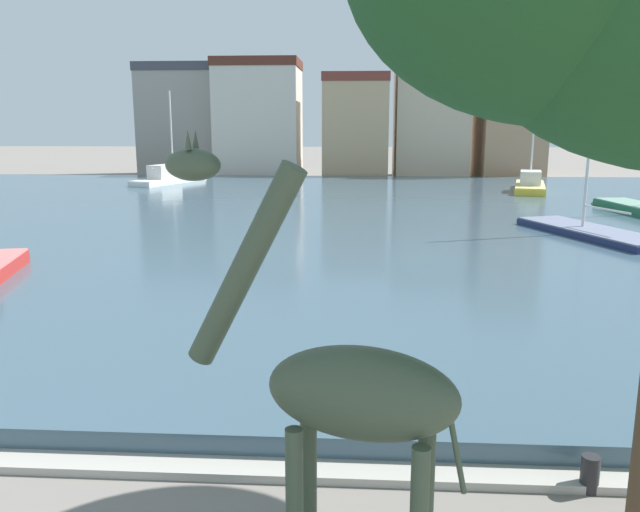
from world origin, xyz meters
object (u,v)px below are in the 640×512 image
sailboat_white (173,180)px  sailboat_yellow (530,188)px  sailboat_navy (579,234)px  mooring_bollard (590,474)px  giraffe_statue (346,401)px

sailboat_white → sailboat_yellow: size_ratio=1.01×
sailboat_navy → mooring_bollard: sailboat_navy is taller
sailboat_white → sailboat_navy: 32.01m
giraffe_statue → mooring_bollard: bearing=40.0°
giraffe_statue → mooring_bollard: size_ratio=9.33×
sailboat_navy → sailboat_white: bearing=136.6°
mooring_bollard → sailboat_navy: bearing=72.1°
sailboat_white → sailboat_navy: bearing=-43.4°
giraffe_statue → sailboat_navy: sailboat_navy is taller
sailboat_yellow → sailboat_navy: (-2.61, -17.79, -0.22)m
sailboat_yellow → mooring_bollard: 37.10m
giraffe_statue → mooring_bollard: 4.62m
sailboat_navy → mooring_bollard: size_ratio=16.92×
mooring_bollard → sailboat_yellow: bearing=76.7°
giraffe_statue → sailboat_white: size_ratio=0.55×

